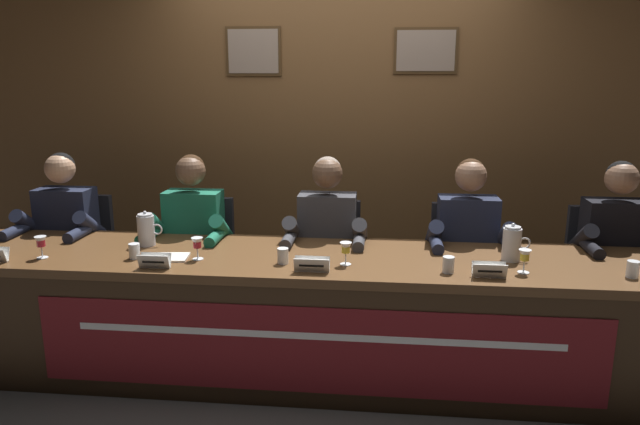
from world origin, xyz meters
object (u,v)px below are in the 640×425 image
Objects in this scene: conference_table at (318,299)px; juice_glass_left at (197,244)px; water_cup_right at (448,266)px; juice_glass_far_left at (41,243)px; chair_far_left at (81,263)px; chair_center at (329,271)px; panelist_far_right at (618,248)px; juice_glass_center at (346,249)px; nameplate_left at (154,261)px; chair_far_right at (600,281)px; water_cup_center at (283,257)px; water_pitcher_right_side at (512,244)px; juice_glass_right at (525,257)px; water_pitcher_left_side at (146,230)px; chair_right at (461,276)px; water_cup_left at (134,252)px; document_stack_left at (169,257)px; nameplate_right at (489,270)px; nameplate_center at (312,265)px; panelist_far_left at (61,232)px; chair_left at (202,267)px; panelist_left at (191,236)px; panelist_right at (468,244)px; water_cup_far_right at (633,270)px.

juice_glass_left reaches higher than conference_table.
juice_glass_left is 1.46× the size of water_cup_right.
conference_table is at bearing 172.45° from water_cup_right.
conference_table is 37.48× the size of juice_glass_far_left.
chair_far_left is 7.18× the size of juice_glass_far_left.
chair_far_left is at bearing 180.00° from chair_center.
chair_far_left is 0.73× the size of panelist_far_right.
nameplate_left is at bearing -170.76° from juice_glass_center.
juice_glass_center is at bearing -155.85° from chair_far_right.
juice_glass_center reaches higher than water_cup_center.
nameplate_left is at bearing -170.12° from water_pitcher_right_side.
conference_table is 1.11m from juice_glass_right.
juice_glass_far_left is 0.59× the size of water_pitcher_left_side.
chair_right is at bearing 27.04° from nameplate_left.
juice_glass_far_left is 0.14× the size of chair_center.
chair_center and chair_right have the same top height.
nameplate_left is (-0.84, -0.18, 0.25)m from conference_table.
chair_far_right is at bearing 0.00° from chair_far_left.
juice_glass_right reaches higher than nameplate_left.
water_pitcher_left_side is (-0.03, 0.25, 0.06)m from water_cup_left.
document_stack_left is at bearing 5.99° from water_cup_left.
juice_glass_center is 0.14× the size of chair_right.
juice_glass_far_left is 0.74× the size of nameplate_right.
nameplate_center is 1.27m from chair_right.
conference_table is 5.22× the size of chair_far_left.
panelist_far_left is 1.37× the size of chair_center.
nameplate_center is 1.09m from juice_glass_right.
conference_table is at bearing -38.53° from chair_left.
nameplate_center is 1.10m from water_pitcher_left_side.
water_pitcher_right_side is (1.05, -0.54, 0.39)m from chair_center.
panelist_far_left reaches higher than water_cup_left.
water_pitcher_right_side is (1.89, 0.33, 0.05)m from nameplate_left.
panelist_left is 1.74m from panelist_right.
water_pitcher_right_side is (-0.69, -0.35, 0.11)m from panelist_far_right.
water_cup_center is (-0.18, -0.73, 0.33)m from chair_center.
water_cup_right is at bearing -3.33° from juice_glass_left.
water_pitcher_right_side is at bearing 8.07° from conference_table.
nameplate_right is 1.98× the size of water_cup_far_right.
chair_far_left is 3.49m from panelist_far_right.
chair_left is at bearing 93.33° from document_stack_left.
nameplate_left is 0.19× the size of chair_far_right.
juice_glass_right is 0.53m from water_cup_far_right.
juice_glass_right is (0.20, -0.55, 0.10)m from panelist_right.
water_pitcher_left_side reaches higher than nameplate_center.
juice_glass_left is (0.21, -0.51, 0.10)m from panelist_left.
juice_glass_left is (1.08, -0.71, 0.38)m from chair_far_left.
juice_glass_center is (0.81, -0.01, 0.00)m from juice_glass_left.
panelist_left is 0.68m from nameplate_left.
document_stack_left is at bearing 175.47° from nameplate_right.
chair_center reaches higher than conference_table.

